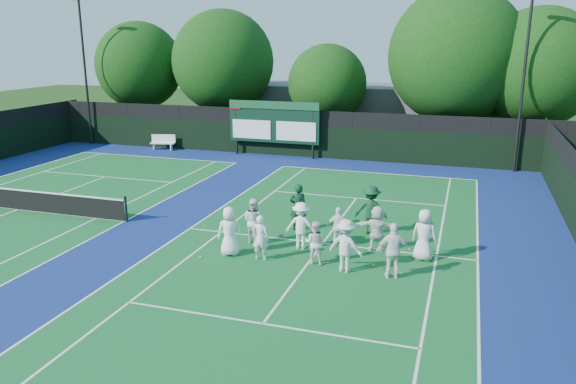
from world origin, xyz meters
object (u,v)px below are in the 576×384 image
(scoreboard, at_px, (274,122))
(bench, at_px, (163,142))
(coach_left, at_px, (298,207))
(tennis_net, at_px, (17,199))

(scoreboard, relative_size, bench, 3.54)
(bench, height_order, coach_left, coach_left)
(tennis_net, distance_m, bench, 14.41)
(scoreboard, bearing_deg, coach_left, -66.99)
(bench, bearing_deg, tennis_net, -86.17)
(tennis_net, distance_m, coach_left, 12.74)
(coach_left, bearing_deg, tennis_net, -15.16)
(scoreboard, distance_m, coach_left, 14.59)
(tennis_net, bearing_deg, bench, 93.83)
(scoreboard, xyz_separation_m, bench, (-7.95, -0.21, -1.63))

